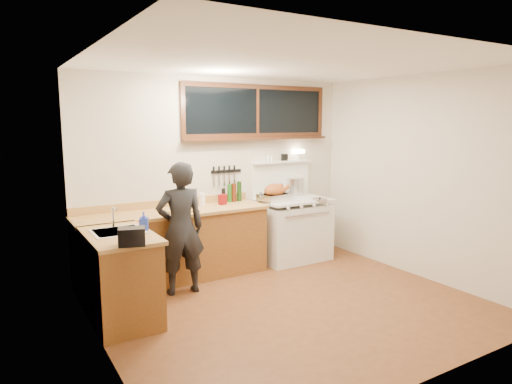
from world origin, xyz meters
TOP-DOWN VIEW (x-y plane):
  - ground_plane at (0.00, 0.00)m, footprint 4.00×3.50m
  - room_shell at (0.00, 0.00)m, footprint 4.10×3.60m
  - counter_back at (-0.80, 1.45)m, footprint 2.44×0.64m
  - counter_left at (-1.70, 0.62)m, footprint 0.64×1.09m
  - sink_unit at (-1.68, 0.70)m, footprint 0.50×0.45m
  - vintage_stove at (1.00, 1.41)m, footprint 1.02×0.74m
  - back_window at (0.60, 1.72)m, footprint 2.32×0.13m
  - left_doorway at (-1.99, -0.55)m, footprint 0.02×1.04m
  - knife_strip at (0.08, 1.73)m, footprint 0.46×0.03m
  - man at (-0.89, 0.98)m, footprint 0.60×0.43m
  - soap_bottle at (-1.43, 0.63)m, footprint 0.11×0.12m
  - toaster at (-1.70, 0.12)m, footprint 0.27×0.23m
  - cutting_board at (-0.69, 1.42)m, footprint 0.50×0.44m
  - roast_turkey at (0.69, 1.40)m, footprint 0.46×0.37m
  - stockpot at (1.23, 1.68)m, footprint 0.31×0.31m
  - saucepan at (0.98, 1.59)m, footprint 0.21×0.31m
  - pot_lid at (1.27, 1.11)m, footprint 0.24×0.24m
  - coffee_tin at (-0.08, 1.51)m, footprint 0.11×0.09m
  - pitcher at (-0.34, 1.59)m, footprint 0.09×0.09m
  - bottle_cluster at (0.15, 1.63)m, footprint 0.31×0.07m

SIDE VIEW (x-z plane):
  - ground_plane at x=0.00m, z-range -0.02..0.00m
  - counter_left at x=-1.70m, z-range 0.00..0.90m
  - counter_back at x=-0.80m, z-range -0.05..0.95m
  - vintage_stove at x=1.00m, z-range -0.33..1.26m
  - man at x=-0.89m, z-range 0.00..1.56m
  - sink_unit at x=-1.68m, z-range 0.66..1.03m
  - pot_lid at x=1.27m, z-range 0.89..0.93m
  - cutting_board at x=-0.69m, z-range 0.88..1.03m
  - saucepan at x=0.98m, z-range 0.90..1.03m
  - coffee_tin at x=-0.08m, z-range 0.90..1.04m
  - toaster at x=-1.70m, z-range 0.90..1.06m
  - pitcher at x=-0.34m, z-range 0.90..1.06m
  - soap_bottle at x=-1.43m, z-range 0.90..1.09m
  - roast_turkey at x=0.69m, z-range 0.88..1.12m
  - bottle_cluster at x=0.15m, z-range 0.89..1.17m
  - stockpot at x=1.23m, z-range 0.90..1.16m
  - left_doorway at x=-1.99m, z-range 0.00..2.17m
  - knife_strip at x=0.08m, z-range 1.17..1.45m
  - room_shell at x=0.00m, z-range 0.32..2.97m
  - back_window at x=0.60m, z-range 1.68..2.45m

